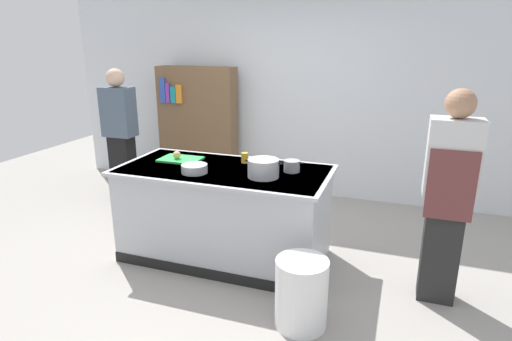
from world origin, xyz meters
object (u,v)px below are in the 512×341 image
object	(u,v)px
juice_cup	(245,158)
trash_bin	(301,293)
stock_pot	(263,168)
person_chef	(448,194)
onion	(177,155)
sauce_pan	(292,166)
person_guest	(121,135)
bookshelf	(198,129)
mixing_bowl	(194,169)

from	to	relation	value
juice_cup	trash_bin	xyz separation A→B (m)	(0.84, -1.05, -0.68)
stock_pot	person_chef	size ratio (longest dim) A/B	0.20
person_chef	onion	bearing A→B (deg)	85.23
onion	trash_bin	distance (m)	1.88
sauce_pan	person_chef	size ratio (longest dim) A/B	0.12
trash_bin	person_guest	distance (m)	3.25
sauce_pan	person_chef	bearing A→B (deg)	-9.19
onion	person_chef	xyz separation A→B (m)	(2.46, -0.18, -0.05)
person_guest	stock_pot	bearing A→B (deg)	70.43
person_guest	bookshelf	distance (m)	1.11
onion	sauce_pan	xyz separation A→B (m)	(1.16, 0.03, -0.01)
stock_pot	person_guest	distance (m)	2.41
juice_cup	mixing_bowl	bearing A→B (deg)	-124.39
onion	stock_pot	world-z (taller)	stock_pot
juice_cup	onion	bearing A→B (deg)	-166.63
sauce_pan	person_chef	xyz separation A→B (m)	(1.30, -0.21, -0.04)
stock_pot	sauce_pan	distance (m)	0.31
stock_pot	sauce_pan	size ratio (longest dim) A/B	1.59
sauce_pan	juice_cup	bearing A→B (deg)	165.64
sauce_pan	trash_bin	world-z (taller)	sauce_pan
onion	stock_pot	distance (m)	0.99
mixing_bowl	bookshelf	world-z (taller)	bookshelf
bookshelf	onion	bearing A→B (deg)	-69.64
trash_bin	sauce_pan	bearing A→B (deg)	109.97
onion	sauce_pan	size ratio (longest dim) A/B	0.37
bookshelf	sauce_pan	bearing A→B (deg)	-43.03
onion	trash_bin	bearing A→B (deg)	-30.79
onion	bookshelf	xyz separation A→B (m)	(-0.63, 1.70, -0.11)
sauce_pan	mixing_bowl	bearing A→B (deg)	-158.24
juice_cup	person_guest	distance (m)	1.98
sauce_pan	bookshelf	xyz separation A→B (m)	(-1.80, 1.68, -0.10)
juice_cup	person_guest	size ratio (longest dim) A/B	0.06
mixing_bowl	bookshelf	xyz separation A→B (m)	(-0.98, 2.00, -0.09)
bookshelf	stock_pot	bearing A→B (deg)	-50.03
juice_cup	trash_bin	world-z (taller)	juice_cup
juice_cup	trash_bin	distance (m)	1.51
sauce_pan	trash_bin	xyz separation A→B (m)	(0.33, -0.92, -0.69)
person_chef	mixing_bowl	bearing A→B (deg)	92.62
stock_pot	trash_bin	world-z (taller)	stock_pot
juice_cup	bookshelf	distance (m)	2.02
onion	person_guest	world-z (taller)	person_guest
stock_pot	sauce_pan	bearing A→B (deg)	50.97
mixing_bowl	person_guest	world-z (taller)	person_guest
onion	trash_bin	world-z (taller)	onion
mixing_bowl	person_guest	size ratio (longest dim) A/B	0.14
mixing_bowl	person_chef	xyz separation A→B (m)	(2.12, 0.12, -0.02)
sauce_pan	juice_cup	distance (m)	0.52
bookshelf	person_guest	bearing A→B (deg)	-122.47
sauce_pan	juice_cup	world-z (taller)	sauce_pan
person_chef	bookshelf	distance (m)	3.62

